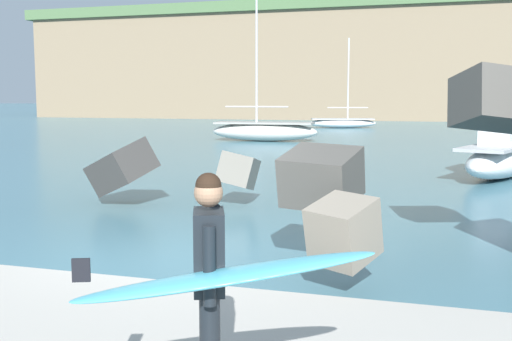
# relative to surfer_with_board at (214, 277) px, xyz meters

# --- Properties ---
(ground_plane) EXTENTS (400.00, 400.00, 0.00)m
(ground_plane) POSITION_rel_surfer_with_board_xyz_m (-2.55, 4.77, -1.28)
(ground_plane) COLOR #42707F
(breakwater_jetty) EXTENTS (30.80, 7.93, 3.07)m
(breakwater_jetty) POSITION_rel_surfer_with_board_xyz_m (-2.62, 7.09, -0.00)
(breakwater_jetty) COLOR #605B56
(breakwater_jetty) RESTS_ON ground
(surfer_with_board) EXTENTS (2.07, 1.45, 1.78)m
(surfer_with_board) POSITION_rel_surfer_with_board_xyz_m (0.00, 0.00, 0.00)
(surfer_with_board) COLOR black
(surfer_with_board) RESTS_ON walkway_path
(boat_near_left) EXTENTS (6.30, 2.17, 8.26)m
(boat_near_left) POSITION_rel_surfer_with_board_xyz_m (-8.61, 30.58, -0.66)
(boat_near_left) COLOR beige
(boat_near_left) RESTS_ON ground
(boat_near_centre) EXTENTS (5.73, 3.05, 7.32)m
(boat_near_centre) POSITION_rel_surfer_with_board_xyz_m (-6.77, 47.23, -0.81)
(boat_near_centre) COLOR white
(boat_near_centre) RESTS_ON ground
(boat_near_right) EXTENTS (3.54, 6.34, 2.28)m
(boat_near_right) POSITION_rel_surfer_with_board_xyz_m (3.31, 17.27, -0.54)
(boat_near_right) COLOR white
(boat_near_right) RESTS_ON ground
(headland_bluff) EXTENTS (88.21, 43.60, 13.24)m
(headland_bluff) POSITION_rel_surfer_with_board_xyz_m (-5.06, 84.76, 5.37)
(headland_bluff) COLOR #847056
(headland_bluff) RESTS_ON ground
(station_building_west) EXTENTS (6.54, 8.24, 4.77)m
(station_building_west) POSITION_rel_surfer_with_board_xyz_m (-12.61, 91.89, 14.37)
(station_building_west) COLOR beige
(station_building_west) RESTS_ON headland_bluff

